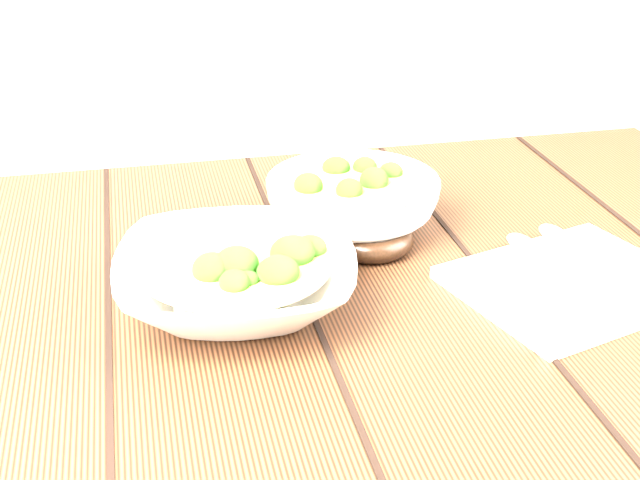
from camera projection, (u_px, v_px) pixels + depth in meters
The scene contains 7 objects.
table at pixel (320, 380), 1.00m from camera, with size 1.20×0.80×0.75m.
soup_bowl_front at pixel (236, 278), 0.89m from camera, with size 0.27×0.27×0.07m.
soup_bowl_back at pixel (353, 202), 1.06m from camera, with size 0.26×0.26×0.07m.
trivet at pixel (370, 239), 1.02m from camera, with size 0.10×0.10×0.02m, color black.
napkin at pixel (572, 284), 0.94m from camera, with size 0.23×0.19×0.01m, color beige.
spoon_left at pixel (539, 258), 0.97m from camera, with size 0.03×0.19×0.01m.
spoon_right at pixel (569, 248), 0.99m from camera, with size 0.03×0.19×0.01m.
Camera 1 is at (-0.18, -0.81, 1.21)m, focal length 50.00 mm.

